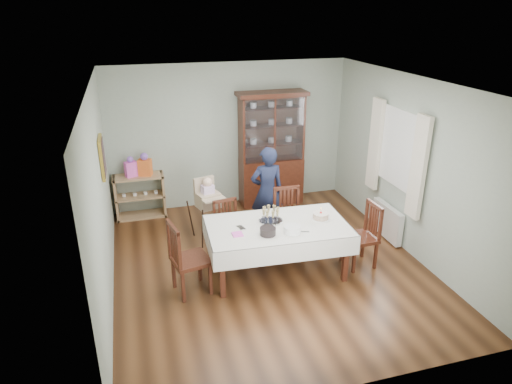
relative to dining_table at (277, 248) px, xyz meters
name	(u,v)px	position (x,y,z in m)	size (l,w,h in m)	color
floor	(268,265)	(-0.06, 0.21, -0.38)	(5.00, 5.00, 0.00)	#593319
room_shell	(259,146)	(-0.06, 0.74, 1.32)	(5.00, 5.00, 5.00)	#9EAA99
dining_table	(277,248)	(0.00, 0.00, 0.00)	(2.06, 1.25, 0.76)	#481F12
china_cabinet	(271,147)	(0.69, 2.47, 0.74)	(1.30, 0.48, 2.18)	#481F12
sideboard	(140,196)	(-1.81, 2.49, 0.02)	(0.90, 0.38, 0.80)	tan
picture_frame	(102,157)	(-2.28, 1.01, 1.27)	(0.04, 0.48, 0.58)	gold
window	(399,149)	(2.16, 0.51, 1.17)	(0.04, 1.02, 1.22)	white
curtain_left	(418,168)	(2.10, -0.11, 1.07)	(0.07, 0.30, 1.55)	silver
curtain_right	(375,144)	(2.10, 1.13, 1.07)	(0.07, 0.30, 1.55)	silver
radiator	(387,221)	(2.10, 0.51, -0.08)	(0.10, 0.80, 0.55)	white
chair_far_left	(229,241)	(-0.56, 0.63, -0.12)	(0.46, 0.46, 0.89)	#481F12
chair_far_right	(289,232)	(0.40, 0.61, -0.09)	(0.46, 0.46, 1.00)	#481F12
chair_end_left	(190,271)	(-1.28, -0.15, -0.07)	(0.56, 0.56, 1.05)	#481F12
chair_end_right	(360,247)	(1.26, -0.14, -0.10)	(0.46, 0.46, 0.97)	#481F12
woman	(267,192)	(0.22, 1.21, 0.38)	(0.56, 0.37, 1.54)	black
high_chair	(209,215)	(-0.76, 1.32, 0.03)	(0.59, 0.59, 1.07)	black
champagne_tray	(271,217)	(-0.06, 0.14, 0.44)	(0.35, 0.35, 0.21)	silver
birthday_cake	(321,216)	(0.66, 0.01, 0.42)	(0.26, 0.26, 0.18)	white
plate_stack_dark	(268,231)	(-0.22, -0.24, 0.43)	(0.22, 0.22, 0.10)	black
plate_stack_white	(292,229)	(0.12, -0.27, 0.43)	(0.23, 0.23, 0.10)	white
napkin_stack	(237,234)	(-0.61, -0.13, 0.38)	(0.14, 0.14, 0.02)	#EE57C6
cutlery	(239,228)	(-0.55, 0.06, 0.38)	(0.10, 0.15, 0.01)	silver
cake_knife	(300,232)	(0.23, -0.28, 0.38)	(0.25, 0.02, 0.01)	silver
gift_bag_pink	(131,168)	(-1.92, 2.47, 0.58)	(0.23, 0.19, 0.38)	#EE57C6
gift_bag_orange	(145,165)	(-1.67, 2.47, 0.60)	(0.26, 0.22, 0.42)	orange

